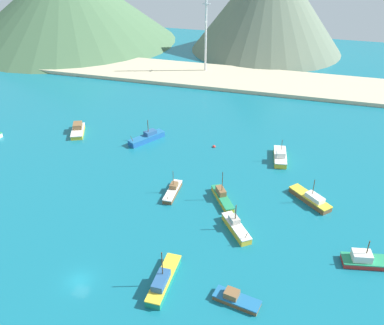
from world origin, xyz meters
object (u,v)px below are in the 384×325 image
object	(u,v)px
fishing_boat_0	(311,199)
fishing_boat_11	(173,191)
fishing_boat_10	(222,197)
buoy_0	(214,147)
radio_tower	(206,31)
fishing_boat_9	(163,280)
fishing_boat_6	(78,130)
fishing_boat_2	(147,137)
fishing_boat_3	(280,156)
fishing_boat_4	(236,299)
fishing_boat_1	(365,260)
fishing_boat_7	(236,227)

from	to	relation	value
fishing_boat_0	fishing_boat_11	bearing A→B (deg)	-170.12
fishing_boat_10	fishing_boat_0	bearing A→B (deg)	14.25
buoy_0	radio_tower	bearing A→B (deg)	106.68
fishing_boat_9	radio_tower	distance (m)	105.41
fishing_boat_6	buoy_0	world-z (taller)	fishing_boat_6
fishing_boat_9	fishing_boat_2	bearing A→B (deg)	114.10
radio_tower	fishing_boat_3	bearing A→B (deg)	-59.73
buoy_0	fishing_boat_0	bearing A→B (deg)	-35.63
fishing_boat_9	fishing_boat_10	size ratio (longest dim) A/B	1.25
fishing_boat_9	fishing_boat_4	bearing A→B (deg)	-1.46
fishing_boat_0	fishing_boat_6	bearing A→B (deg)	166.02
fishing_boat_10	fishing_boat_6	bearing A→B (deg)	155.80
fishing_boat_1	fishing_boat_9	bearing A→B (deg)	-156.17
fishing_boat_11	radio_tower	xyz separation A→B (m)	(-12.92, 77.79, 14.61)
fishing_boat_4	fishing_boat_2	bearing A→B (deg)	124.94
fishing_boat_6	radio_tower	world-z (taller)	radio_tower
fishing_boat_10	fishing_boat_4	bearing A→B (deg)	-73.08
fishing_boat_1	fishing_boat_0	bearing A→B (deg)	121.27
fishing_boat_1	fishing_boat_6	bearing A→B (deg)	156.38
fishing_boat_2	fishing_boat_6	bearing A→B (deg)	-177.15
fishing_boat_0	fishing_boat_6	distance (m)	63.81
fishing_boat_10	radio_tower	world-z (taller)	radio_tower
fishing_boat_2	radio_tower	distance (m)	58.29
fishing_boat_1	fishing_boat_2	bearing A→B (deg)	148.15
fishing_boat_11	fishing_boat_1	bearing A→B (deg)	-16.14
fishing_boat_3	fishing_boat_10	distance (m)	22.48
fishing_boat_0	fishing_boat_10	world-z (taller)	fishing_boat_10
fishing_boat_4	fishing_boat_6	bearing A→B (deg)	138.87
fishing_boat_9	fishing_boat_0	bearing A→B (deg)	53.90
fishing_boat_11	fishing_boat_7	bearing A→B (deg)	-28.92
fishing_boat_2	fishing_boat_4	world-z (taller)	fishing_boat_2
radio_tower	buoy_0	bearing A→B (deg)	-73.32
fishing_boat_0	fishing_boat_3	bearing A→B (deg)	116.47
fishing_boat_3	fishing_boat_9	distance (m)	47.54
fishing_boat_0	fishing_boat_4	xyz separation A→B (m)	(-9.87, -30.03, -0.20)
fishing_boat_3	fishing_boat_10	world-z (taller)	fishing_boat_10
fishing_boat_1	radio_tower	bearing A→B (deg)	119.80
fishing_boat_1	fishing_boat_4	world-z (taller)	fishing_boat_1
fishing_boat_3	fishing_boat_4	world-z (taller)	fishing_boat_3
fishing_boat_3	buoy_0	xyz separation A→B (m)	(-16.80, 1.91, -0.80)
fishing_boat_9	radio_tower	size ratio (longest dim) A/B	0.37
fishing_boat_11	fishing_boat_10	bearing A→B (deg)	2.38
fishing_boat_3	buoy_0	size ratio (longest dim) A/B	11.33
fishing_boat_3	fishing_boat_7	distance (m)	29.54
fishing_boat_2	fishing_boat_7	size ratio (longest dim) A/B	1.21
fishing_boat_7	fishing_boat_11	distance (m)	17.37
fishing_boat_2	fishing_boat_7	bearing A→B (deg)	-45.44
fishing_boat_3	fishing_boat_11	xyz separation A→B (m)	(-20.41, -20.67, -0.26)
radio_tower	fishing_boat_11	bearing A→B (deg)	-80.57
radio_tower	fishing_boat_0	bearing A→B (deg)	-60.53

